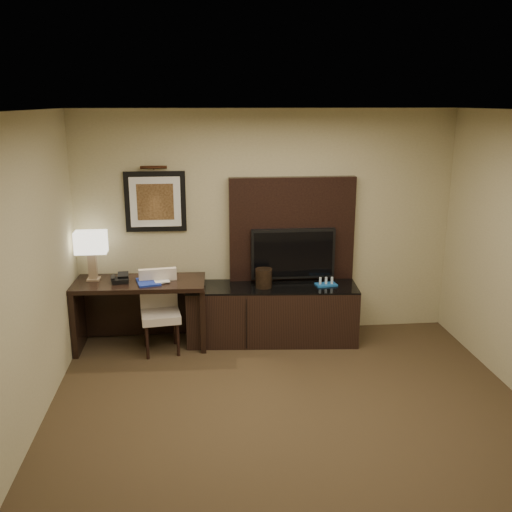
{
  "coord_description": "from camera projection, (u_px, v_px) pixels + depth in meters",
  "views": [
    {
      "loc": [
        -0.79,
        -4.14,
        2.77
      ],
      "look_at": [
        -0.2,
        1.8,
        1.15
      ],
      "focal_mm": 40.0,
      "sensor_mm": 36.0,
      "label": 1
    }
  ],
  "objects": [
    {
      "name": "book",
      "position": [
        153.0,
        273.0,
        6.42
      ],
      "size": [
        0.17,
        0.06,
        0.23
      ],
      "primitive_type": "imported",
      "rotation": [
        0.0,
        0.0,
        0.25
      ],
      "color": "#AEA889",
      "rests_on": "desk"
    },
    {
      "name": "desk_chair",
      "position": [
        161.0,
        315.0,
        6.43
      ],
      "size": [
        0.49,
        0.54,
        0.89
      ],
      "primitive_type": null,
      "rotation": [
        0.0,
        0.0,
        0.14
      ],
      "color": "beige",
      "rests_on": "floor"
    },
    {
      "name": "artwork",
      "position": [
        155.0,
        202.0,
        6.6
      ],
      "size": [
        0.7,
        0.04,
        0.7
      ],
      "primitive_type": "cube",
      "color": "black",
      "rests_on": "wall_back"
    },
    {
      "name": "picture_light",
      "position": [
        154.0,
        167.0,
        6.45
      ],
      "size": [
        0.04,
        0.04,
        0.3
      ],
      "primitive_type": "cylinder",
      "color": "#3A2012",
      "rests_on": "wall_back"
    },
    {
      "name": "wall_left",
      "position": [
        4.0,
        301.0,
        4.2
      ],
      "size": [
        0.01,
        5.0,
        2.7
      ],
      "primitive_type": "cube",
      "color": "tan",
      "rests_on": "floor"
    },
    {
      "name": "desk_phone",
      "position": [
        120.0,
        279.0,
        6.43
      ],
      "size": [
        0.2,
        0.18,
        0.09
      ],
      "primitive_type": null,
      "rotation": [
        0.0,
        0.0,
        0.09
      ],
      "color": "black",
      "rests_on": "desk"
    },
    {
      "name": "blue_folder",
      "position": [
        148.0,
        282.0,
        6.43
      ],
      "size": [
        0.31,
        0.37,
        0.02
      ],
      "primitive_type": "cube",
      "rotation": [
        0.0,
        0.0,
        0.23
      ],
      "color": "navy",
      "rests_on": "desk"
    },
    {
      "name": "minibar_tray",
      "position": [
        326.0,
        282.0,
        6.68
      ],
      "size": [
        0.26,
        0.18,
        0.09
      ],
      "primitive_type": null,
      "rotation": [
        0.0,
        0.0,
        0.16
      ],
      "color": "#1857A1",
      "rests_on": "credenza"
    },
    {
      "name": "floor",
      "position": [
        301.0,
        444.0,
        4.78
      ],
      "size": [
        4.5,
        5.0,
        0.01
      ],
      "primitive_type": "cube",
      "color": "#372919",
      "rests_on": "ground"
    },
    {
      "name": "wall_back",
      "position": [
        266.0,
        224.0,
        6.82
      ],
      "size": [
        4.5,
        0.01,
        2.7
      ],
      "primitive_type": "cube",
      "color": "tan",
      "rests_on": "floor"
    },
    {
      "name": "ice_bucket",
      "position": [
        264.0,
        278.0,
        6.6
      ],
      "size": [
        0.21,
        0.21,
        0.22
      ],
      "primitive_type": "cylinder",
      "rotation": [
        0.0,
        0.0,
        -0.08
      ],
      "color": "black",
      "rests_on": "credenza"
    },
    {
      "name": "credenza",
      "position": [
        272.0,
        314.0,
        6.75
      ],
      "size": [
        2.02,
        0.71,
        0.68
      ],
      "primitive_type": "cube",
      "rotation": [
        0.0,
        0.0,
        -0.08
      ],
      "color": "black",
      "rests_on": "floor"
    },
    {
      "name": "desk",
      "position": [
        141.0,
        314.0,
        6.59
      ],
      "size": [
        1.5,
        0.69,
        0.79
      ],
      "primitive_type": "cube",
      "rotation": [
        0.0,
        0.0,
        -0.04
      ],
      "color": "black",
      "rests_on": "floor"
    },
    {
      "name": "table_lamp",
      "position": [
        92.0,
        257.0,
        6.46
      ],
      "size": [
        0.37,
        0.26,
        0.54
      ],
      "primitive_type": null,
      "rotation": [
        0.0,
        0.0,
        0.24
      ],
      "color": "#92785B",
      "rests_on": "desk"
    },
    {
      "name": "tv_wall_panel",
      "position": [
        292.0,
        231.0,
        6.81
      ],
      "size": [
        1.5,
        0.12,
        1.3
      ],
      "primitive_type": "cube",
      "color": "black",
      "rests_on": "wall_back"
    },
    {
      "name": "tv",
      "position": [
        293.0,
        254.0,
        6.78
      ],
      "size": [
        1.0,
        0.08,
        0.6
      ],
      "primitive_type": "cube",
      "color": "black",
      "rests_on": "tv_wall_panel"
    },
    {
      "name": "ceiling",
      "position": [
        309.0,
        112.0,
        4.07
      ],
      "size": [
        4.5,
        5.0,
        0.01
      ],
      "primitive_type": "cube",
      "color": "silver",
      "rests_on": "wall_back"
    }
  ]
}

